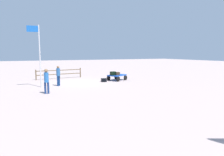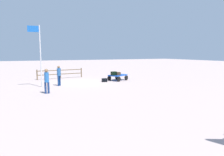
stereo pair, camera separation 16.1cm
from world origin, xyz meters
name	(u,v)px [view 1 (the left image)]	position (x,y,z in m)	size (l,w,h in m)	color
ground_plane	(80,83)	(0.00, 0.00, 0.00)	(120.00, 120.00, 0.00)	#BAA29B
luggage_cart	(117,76)	(-3.92, 0.10, 0.44)	(2.22, 2.02, 0.59)	blue
suitcase_dark	(117,74)	(-3.79, 0.45, 0.74)	(0.51, 0.40, 0.30)	#392A1C
suitcase_maroon	(113,73)	(-3.36, 0.34, 0.77)	(0.56, 0.40, 0.37)	black
suitcase_navy	(104,80)	(-2.25, 0.54, 0.17)	(0.55, 0.45, 0.34)	black
worker_lead	(58,74)	(2.22, 1.08, 1.00)	(0.45, 0.45, 1.74)	navy
worker_trailing	(46,79)	(3.56, 4.11, 1.00)	(0.36, 0.36, 1.74)	navy
flagpole	(38,51)	(3.74, 1.09, 2.98)	(0.96, 0.14, 5.09)	silver
wooden_fence	(59,73)	(1.23, -3.89, 0.64)	(5.03, 0.57, 1.09)	brown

